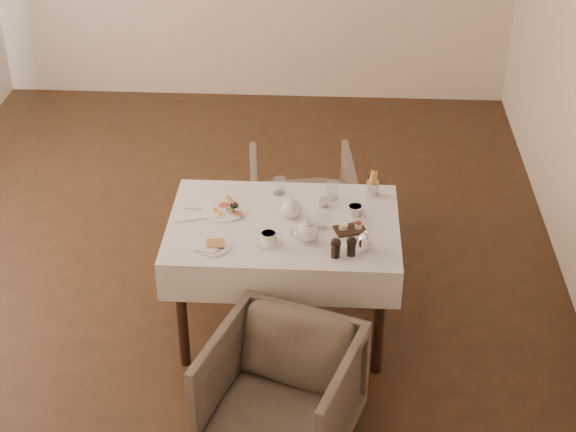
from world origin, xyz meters
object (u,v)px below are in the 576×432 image
(armchair_far, at_px, (302,203))
(breakfast_plate, at_px, (225,209))
(table, at_px, (284,240))
(armchair_near, at_px, (281,394))
(teapot_centre, at_px, (291,207))

(armchair_far, distance_m, breakfast_plate, 1.01)
(table, height_order, breakfast_plate, breakfast_plate)
(armchair_near, xyz_separation_m, teapot_centre, (0.00, 0.95, 0.49))
(armchair_near, relative_size, teapot_centre, 4.54)
(armchair_near, bearing_deg, table, 111.74)
(armchair_far, xyz_separation_m, breakfast_plate, (-0.40, -0.82, 0.45))
(armchair_far, bearing_deg, teapot_centre, 82.23)
(table, distance_m, armchair_near, 0.95)
(table, height_order, armchair_far, table)
(teapot_centre, bearing_deg, table, -117.88)
(armchair_near, bearing_deg, armchair_far, 108.35)
(table, bearing_deg, teapot_centre, 55.54)
(armchair_near, height_order, armchair_far, armchair_near)
(breakfast_plate, xyz_separation_m, teapot_centre, (0.38, -0.05, 0.05))
(armchair_near, bearing_deg, teapot_centre, 109.11)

